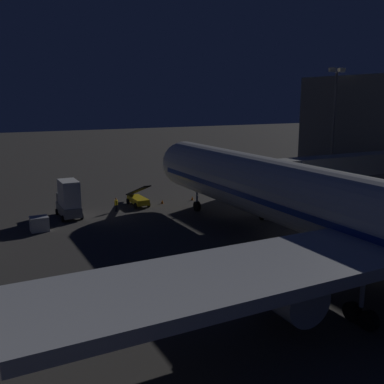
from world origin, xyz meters
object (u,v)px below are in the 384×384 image
jet_bridge (316,168)px  ops_van (69,199)px  apron_floodlight_mast (334,119)px  baggage_container_near_belt (39,224)px  traffic_cone_nose_starboard (162,201)px  belt_loader (138,199)px  traffic_cone_nose_port (192,198)px  ground_crew_under_port_wing (116,204)px

jet_bridge → ops_van: bearing=-22.7°
apron_floodlight_mast → baggage_container_near_belt: bearing=5.3°
traffic_cone_nose_starboard → jet_bridge: bearing=138.9°
ops_van → traffic_cone_nose_starboard: ops_van is taller
belt_loader → baggage_container_near_belt: size_ratio=3.89×
jet_bridge → ops_van: (26.59, -11.14, -3.21)m
traffic_cone_nose_starboard → belt_loader: bearing=-8.5°
apron_floodlight_mast → traffic_cone_nose_port: apron_floodlight_mast is taller
ground_crew_under_port_wing → traffic_cone_nose_starboard: bearing=-169.1°
baggage_container_near_belt → belt_loader: bearing=-155.8°
apron_floodlight_mast → traffic_cone_nose_starboard: size_ratio=32.33×
jet_bridge → belt_loader: 22.27m
belt_loader → traffic_cone_nose_starboard: belt_loader is taller
baggage_container_near_belt → traffic_cone_nose_starboard: size_ratio=3.27×
belt_loader → ground_crew_under_port_wing: (3.45, 1.74, 0.08)m
baggage_container_near_belt → traffic_cone_nose_port: bearing=-165.3°
apron_floodlight_mast → jet_bridge: bearing=40.1°
baggage_container_near_belt → jet_bridge: bearing=166.8°
belt_loader → traffic_cone_nose_starboard: size_ratio=12.72×
ground_crew_under_port_wing → baggage_container_near_belt: bearing=23.3°
jet_bridge → traffic_cone_nose_starboard: 19.73m
apron_floodlight_mast → belt_loader: 32.32m
ground_crew_under_port_wing → traffic_cone_nose_port: ground_crew_under_port_wing is taller
baggage_container_near_belt → ground_crew_under_port_wing: size_ratio=1.07×
apron_floodlight_mast → ops_van: apron_floodlight_mast is taller
jet_bridge → apron_floodlight_mast: bearing=-139.9°
jet_bridge → traffic_cone_nose_port: jet_bridge is taller
apron_floodlight_mast → ground_crew_under_port_wing: size_ratio=10.61×
ops_van → baggage_container_near_belt: 5.75m
apron_floodlight_mast → traffic_cone_nose_port: size_ratio=32.33×
ops_van → ground_crew_under_port_wing: (-5.62, -0.12, -1.23)m
ops_van → baggage_container_near_belt: ops_van is taller
ground_crew_under_port_wing → ops_van: bearing=1.3°
traffic_cone_nose_port → apron_floodlight_mast: bearing=176.8°
ops_van → traffic_cone_nose_starboard: (-12.21, -1.39, -1.87)m
apron_floodlight_mast → ground_crew_under_port_wing: 35.56m
apron_floodlight_mast → traffic_cone_nose_port: (23.30, -1.32, -10.05)m
jet_bridge → ground_crew_under_port_wing: 24.21m
jet_bridge → traffic_cone_nose_starboard: jet_bridge is taller
jet_bridge → baggage_container_near_belt: jet_bridge is taller
baggage_container_near_belt → traffic_cone_nose_starboard: 17.00m
ops_van → ground_crew_under_port_wing: bearing=-178.7°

